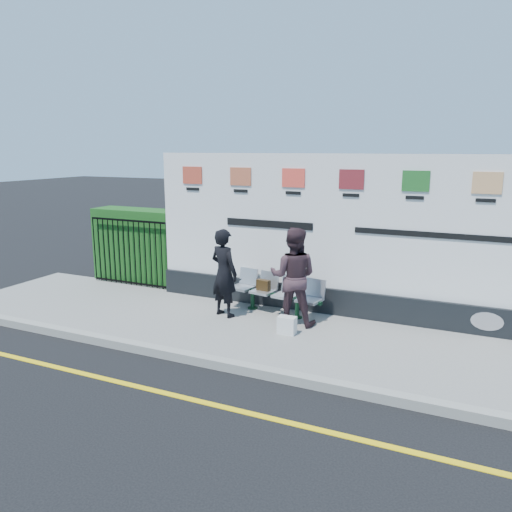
{
  "coord_description": "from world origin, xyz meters",
  "views": [
    {
      "loc": [
        2.66,
        -5.07,
        3.22
      ],
      "look_at": [
        -1.09,
        3.17,
        1.25
      ],
      "focal_mm": 35.0,
      "sensor_mm": 36.0,
      "label": 1
    }
  ],
  "objects_px": {
    "woman_left": "(224,273)",
    "woman_right": "(293,277)",
    "billboard": "(350,247)",
    "bench": "(274,303)"
  },
  "relations": [
    {
      "from": "woman_left",
      "to": "woman_right",
      "type": "relative_size",
      "value": 0.95
    },
    {
      "from": "woman_left",
      "to": "woman_right",
      "type": "distance_m",
      "value": 1.33
    },
    {
      "from": "billboard",
      "to": "woman_right",
      "type": "height_order",
      "value": "billboard"
    },
    {
      "from": "bench",
      "to": "woman_left",
      "type": "relative_size",
      "value": 1.15
    },
    {
      "from": "billboard",
      "to": "bench",
      "type": "relative_size",
      "value": 4.19
    },
    {
      "from": "bench",
      "to": "woman_right",
      "type": "height_order",
      "value": "woman_right"
    },
    {
      "from": "billboard",
      "to": "bench",
      "type": "bearing_deg",
      "value": -159.47
    },
    {
      "from": "bench",
      "to": "woman_left",
      "type": "xyz_separation_m",
      "value": [
        -0.8,
        -0.52,
        0.62
      ]
    },
    {
      "from": "woman_left",
      "to": "billboard",
      "type": "bearing_deg",
      "value": -137.17
    },
    {
      "from": "billboard",
      "to": "woman_left",
      "type": "distance_m",
      "value": 2.37
    }
  ]
}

